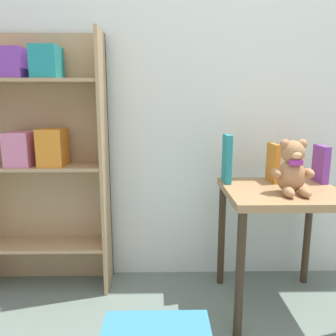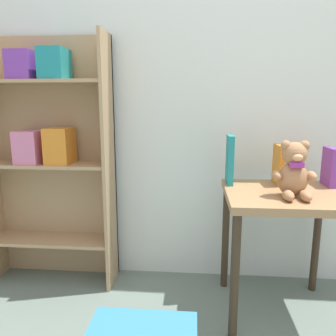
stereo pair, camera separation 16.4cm
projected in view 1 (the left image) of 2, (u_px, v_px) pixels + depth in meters
wall_back at (228, 70)px, 1.88m from camera, size 4.80×0.06×2.50m
bookshelf_side at (40, 151)px, 1.82m from camera, size 0.74×0.23×1.43m
display_table at (281, 209)px, 1.65m from camera, size 0.57×0.52×0.64m
teddy_bear at (292, 169)px, 1.53m from camera, size 0.20×0.18×0.26m
book_standing_teal at (227, 159)px, 1.75m from camera, size 0.03×0.13×0.26m
book_standing_orange at (273, 163)px, 1.77m from camera, size 0.03×0.15×0.21m
book_standing_purple at (321, 164)px, 1.76m from camera, size 0.04×0.13×0.20m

